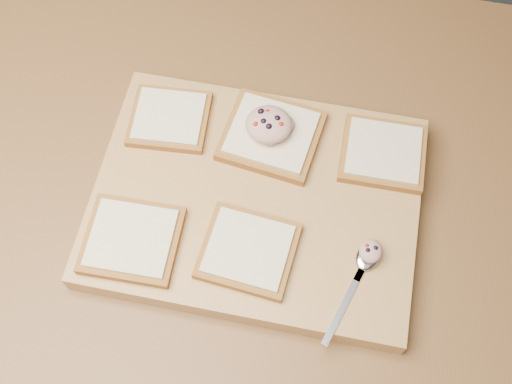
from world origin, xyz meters
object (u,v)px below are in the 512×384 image
bread_far_center (271,135)px  spoon (365,262)px  cutting_board (256,201)px  tuna_salad_dollop (269,124)px

bread_far_center → spoon: (0.15, -0.16, -0.00)m
spoon → cutting_board: bearing=156.5°
cutting_board → tuna_salad_dollop: 0.11m
bread_far_center → spoon: size_ratio=0.94×
tuna_salad_dollop → spoon: (0.16, -0.16, -0.03)m
cutting_board → spoon: bearing=-23.5°
bread_far_center → tuna_salad_dollop: bearing=162.3°
spoon → bread_far_center: bearing=133.5°
cutting_board → spoon: (0.16, -0.07, 0.02)m
bread_far_center → tuna_salad_dollop: size_ratio=2.25×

